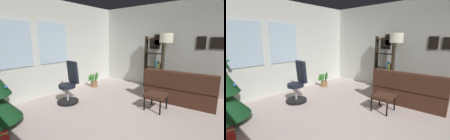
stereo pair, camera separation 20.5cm
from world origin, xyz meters
The scene contains 9 objects.
ground_plane centered at (0.00, 0.00, -0.05)m, with size 5.51×5.88×0.10m, color #C3B0A8.
wall_back_with_windows centered at (-0.02, 2.99, 1.42)m, with size 5.51×0.12×2.84m.
wall_right_with_frames centered at (2.80, 0.00, 1.42)m, with size 0.12×5.88×2.84m.
couch centered at (2.05, -0.42, 0.30)m, with size 1.75×1.82×0.87m.
footstool centered at (0.94, -0.06, 0.35)m, with size 0.47×0.45×0.41m.
office_chair centered at (-0.07, 1.96, 0.43)m, with size 0.56×0.56×1.11m.
bookshelf centered at (2.54, 0.74, 0.77)m, with size 0.18×0.64×1.77m.
floor_lamp centered at (2.19, 0.24, 1.60)m, with size 0.38×0.38×1.86m.
potted_plant centered at (1.30, 2.41, 0.22)m, with size 0.35×0.41×0.57m.
Camera 1 is at (-2.57, -1.51, 1.73)m, focal length 25.68 mm.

